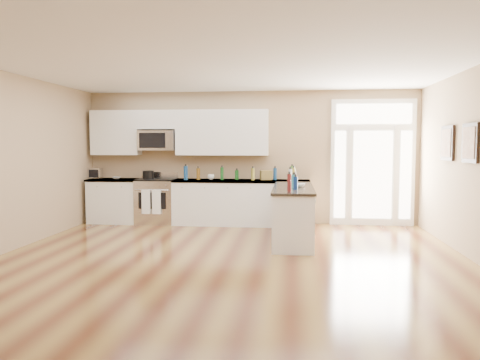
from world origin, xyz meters
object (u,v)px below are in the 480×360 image
object	(u,v)px
peninsula_cabinet	(293,215)
stockpot	(148,174)
toaster_oven	(96,173)
kitchen_range	(157,201)

from	to	relation	value
peninsula_cabinet	stockpot	xyz separation A→B (m)	(-3.06, 1.47, 0.61)
peninsula_cabinet	toaster_oven	size ratio (longest dim) A/B	8.89
kitchen_range	stockpot	distance (m)	0.59
peninsula_cabinet	toaster_oven	distance (m)	4.59
toaster_oven	peninsula_cabinet	bearing A→B (deg)	-19.70
peninsula_cabinet	toaster_oven	world-z (taller)	toaster_oven
peninsula_cabinet	toaster_oven	xyz separation A→B (m)	(-4.28, 1.57, 0.62)
peninsula_cabinet	stockpot	bearing A→B (deg)	154.42
peninsula_cabinet	stockpot	size ratio (longest dim) A/B	9.65
stockpot	toaster_oven	world-z (taller)	toaster_oven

